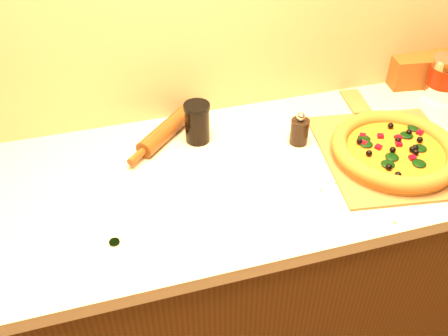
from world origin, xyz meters
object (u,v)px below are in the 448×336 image
dark_jar (197,122)px  pizza_peel (387,150)px  pepper_grinder (299,131)px  rolling_pin (169,128)px  coffee_canister (445,77)px  pizza (395,150)px

dark_jar → pizza_peel: bearing=-22.1°
pizza_peel → pepper_grinder: pepper_grinder is taller
rolling_pin → dark_jar: size_ratio=2.35×
rolling_pin → dark_jar: (0.08, -0.05, 0.04)m
pepper_grinder → rolling_pin: size_ratio=0.36×
coffee_canister → dark_jar: size_ratio=1.16×
pepper_grinder → coffee_canister: (0.57, 0.11, 0.03)m
pizza_peel → pepper_grinder: (-0.23, 0.11, 0.04)m
pizza_peel → coffee_canister: bearing=42.5°
pizza → dark_jar: (-0.52, 0.25, 0.03)m
pepper_grinder → pizza_peel: bearing=-26.0°
pizza → rolling_pin: size_ratio=1.24×
pizza → pizza_peel: bearing=86.2°
dark_jar → coffee_canister: bearing=0.9°
pizza → dark_jar: 0.58m
pizza → coffee_canister: (0.34, 0.26, 0.04)m
pizza_peel → pepper_grinder: 0.26m
pizza_peel → pepper_grinder: bearing=162.3°
coffee_canister → pepper_grinder: bearing=-168.9°
pepper_grinder → coffee_canister: 0.58m
pepper_grinder → rolling_pin: 0.39m
pizza → rolling_pin: 0.67m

